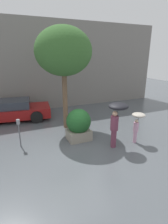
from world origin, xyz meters
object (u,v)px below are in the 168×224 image
object	(u,v)px
person_child	(138,121)
street_tree	(63,52)
planter_box	(79,124)
person_adult	(117,115)
parking_meter	(19,127)
parked_car_near	(13,110)

from	to	relation	value
person_child	street_tree	bearing A→B (deg)	121.46
planter_box	person_adult	world-z (taller)	person_adult
planter_box	parking_meter	distance (m)	2.54
planter_box	parking_meter	xyz separation A→B (m)	(-2.51, 0.30, 0.14)
parked_car_near	planter_box	bearing A→B (deg)	-139.00
parked_car_near	parking_meter	size ratio (longest dim) A/B	3.61
person_child	parked_car_near	size ratio (longest dim) A/B	0.31
planter_box	person_adult	size ratio (longest dim) A/B	0.76
person_child	parking_meter	bearing A→B (deg)	153.70
person_adult	street_tree	distance (m)	3.95
person_adult	person_child	world-z (taller)	person_adult
street_tree	person_adult	bearing A→B (deg)	-65.26
person_adult	person_child	distance (m)	1.14
planter_box	parked_car_near	xyz separation A→B (m)	(-2.65, 3.92, -0.16)
parked_car_near	street_tree	world-z (taller)	street_tree
planter_box	parking_meter	world-z (taller)	planter_box
person_child	parked_car_near	xyz separation A→B (m)	(-4.90, 5.16, -0.44)
person_adult	person_child	xyz separation A→B (m)	(1.07, -0.02, -0.39)
street_tree	person_child	bearing A→B (deg)	-50.16
parking_meter	street_tree	bearing A→B (deg)	28.45
street_tree	parking_meter	distance (m)	4.02
parked_car_near	parking_meter	world-z (taller)	parking_meter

